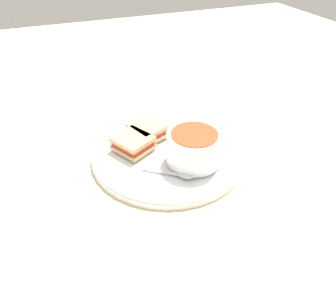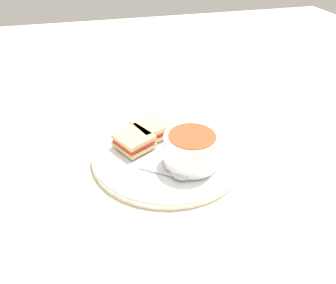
{
  "view_description": "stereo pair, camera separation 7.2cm",
  "coord_description": "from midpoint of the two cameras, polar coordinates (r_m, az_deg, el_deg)",
  "views": [
    {
      "loc": [
        0.55,
        -0.22,
        0.45
      ],
      "look_at": [
        0.0,
        0.0,
        0.04
      ],
      "focal_mm": 35.0,
      "sensor_mm": 36.0,
      "label": 1
    },
    {
      "loc": [
        0.57,
        -0.15,
        0.45
      ],
      "look_at": [
        0.0,
        0.0,
        0.04
      ],
      "focal_mm": 35.0,
      "sensor_mm": 36.0,
      "label": 2
    }
  ],
  "objects": [
    {
      "name": "ground_plane",
      "position": [
        0.74,
        2.78,
        -2.42
      ],
      "size": [
        2.4,
        2.4,
        0.0
      ],
      "primitive_type": "plane",
      "color": "beige"
    },
    {
      "name": "plate",
      "position": [
        0.73,
        2.8,
        -1.84
      ],
      "size": [
        0.34,
        0.34,
        0.02
      ],
      "color": "white",
      "rests_on": "ground_plane"
    },
    {
      "name": "soup_bowl",
      "position": [
        0.68,
        7.16,
        -1.32
      ],
      "size": [
        0.11,
        0.11,
        0.07
      ],
      "color": "white",
      "rests_on": "plate"
    },
    {
      "name": "spoon",
      "position": [
        0.65,
        4.47,
        -5.92
      ],
      "size": [
        0.08,
        0.09,
        0.01
      ],
      "rotation": [
        0.0,
        0.0,
        7.19
      ],
      "color": "silver",
      "rests_on": "plate"
    },
    {
      "name": "sandwich_half_near",
      "position": [
        0.77,
        -0.39,
        2.25
      ],
      "size": [
        0.1,
        0.09,
        0.03
      ],
      "rotation": [
        0.0,
        0.0,
        3.51
      ],
      "color": "tan",
      "rests_on": "plate"
    },
    {
      "name": "sandwich_half_far",
      "position": [
        0.73,
        -3.21,
        0.16
      ],
      "size": [
        0.1,
        0.1,
        0.03
      ],
      "rotation": [
        0.0,
        0.0,
        3.64
      ],
      "color": "tan",
      "rests_on": "plate"
    },
    {
      "name": "menu_sheet",
      "position": [
        0.55,
        -12.63,
        -21.14
      ],
      "size": [
        0.26,
        0.3,
        0.0
      ],
      "rotation": [
        0.0,
        0.0,
        -0.16
      ],
      "color": "white",
      "rests_on": "ground_plane"
    }
  ]
}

